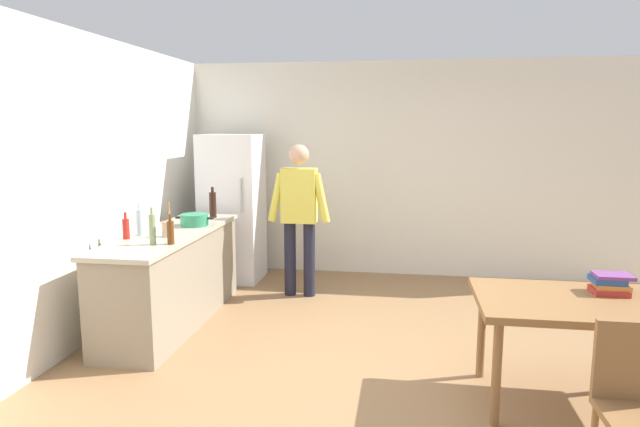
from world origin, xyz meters
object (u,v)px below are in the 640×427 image
(bottle_wine_dark, at_px, (213,204))
(book_stack, at_px, (610,284))
(refrigerator, at_px, (232,208))
(person, at_px, (299,210))
(utensil_jar, at_px, (168,228))
(cooking_pot, at_px, (195,220))
(dining_table, at_px, (584,311))
(bottle_beer_brown, at_px, (171,232))
(bottle_vinegar_tall, at_px, (152,229))
(bottle_sauce_red, at_px, (126,228))
(bottle_water_clear, at_px, (140,222))

(bottle_wine_dark, height_order, book_stack, bottle_wine_dark)
(refrigerator, height_order, person, refrigerator)
(refrigerator, relative_size, utensil_jar, 5.62)
(cooking_pot, height_order, bottle_wine_dark, bottle_wine_dark)
(dining_table, relative_size, utensil_jar, 4.37)
(bottle_beer_brown, bearing_deg, person, 62.77)
(bottle_vinegar_tall, distance_m, bottle_beer_brown, 0.15)
(bottle_sauce_red, height_order, bottle_wine_dark, bottle_wine_dark)
(bottle_water_clear, bearing_deg, person, 45.17)
(bottle_vinegar_tall, relative_size, bottle_water_clear, 1.07)
(bottle_beer_brown, bearing_deg, bottle_sauce_red, 162.93)
(bottle_water_clear, relative_size, book_stack, 1.15)
(refrigerator, xyz_separation_m, utensil_jar, (-0.02, -1.82, 0.08))
(dining_table, bearing_deg, bottle_beer_brown, 169.69)
(bottle_vinegar_tall, xyz_separation_m, bottle_wine_dark, (0.02, 1.42, 0.01))
(person, bearing_deg, refrigerator, 149.77)
(person, distance_m, bottle_water_clear, 1.77)
(dining_table, bearing_deg, bottle_vinegar_tall, 170.74)
(utensil_jar, bearing_deg, cooking_pot, 87.41)
(bottle_wine_dark, bearing_deg, refrigerator, 91.44)
(bottle_sauce_red, bearing_deg, bottle_water_clear, 74.08)
(cooking_pot, height_order, bottle_water_clear, bottle_water_clear)
(person, relative_size, cooking_pot, 4.25)
(utensil_jar, xyz_separation_m, bottle_sauce_red, (-0.33, -0.15, 0.02))
(book_stack, bearing_deg, person, 142.40)
(person, xyz_separation_m, bottle_water_clear, (-1.25, -1.25, 0.05))
(utensil_jar, relative_size, bottle_water_clear, 1.07)
(refrigerator, height_order, book_stack, refrigerator)
(bottle_sauce_red, height_order, bottle_water_clear, bottle_water_clear)
(bottle_sauce_red, bearing_deg, utensil_jar, 25.37)
(bottle_sauce_red, bearing_deg, bottle_wine_dark, 73.61)
(bottle_beer_brown, bearing_deg, book_stack, -6.79)
(utensil_jar, height_order, bottle_beer_brown, utensil_jar)
(bottle_water_clear, bearing_deg, bottle_wine_dark, 73.54)
(cooking_pot, distance_m, bottle_water_clear, 0.64)
(cooking_pot, bearing_deg, bottle_water_clear, -118.66)
(cooking_pot, bearing_deg, utensil_jar, -92.59)
(bottle_sauce_red, distance_m, book_stack, 3.90)
(bottle_beer_brown, height_order, bottle_wine_dark, bottle_wine_dark)
(dining_table, bearing_deg, utensil_jar, 165.18)
(person, height_order, book_stack, person)
(utensil_jar, relative_size, bottle_beer_brown, 1.23)
(book_stack, bearing_deg, bottle_sauce_red, 171.87)
(dining_table, distance_m, bottle_beer_brown, 3.23)
(dining_table, bearing_deg, bottle_water_clear, 166.06)
(refrigerator, relative_size, bottle_vinegar_tall, 5.62)
(refrigerator, height_order, utensil_jar, refrigerator)
(bottle_beer_brown, bearing_deg, dining_table, -10.31)
(person, xyz_separation_m, book_stack, (2.56, -1.97, -0.16))
(bottle_sauce_red, xyz_separation_m, bottle_wine_dark, (0.36, 1.23, 0.05))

